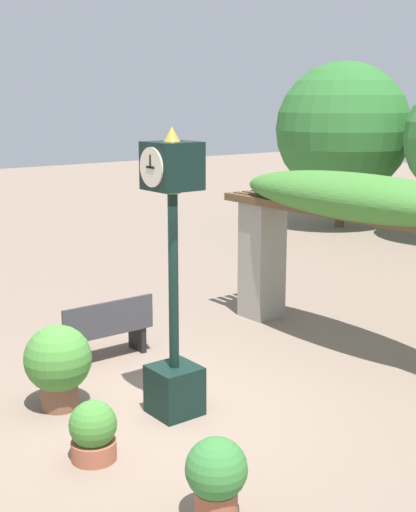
{
  "coord_description": "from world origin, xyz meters",
  "views": [
    {
      "loc": [
        6.73,
        -4.35,
        3.68
      ],
      "look_at": [
        0.22,
        0.65,
        1.86
      ],
      "focal_mm": 50.0,
      "sensor_mm": 36.0,
      "label": 1
    }
  ],
  "objects_px": {
    "potted_plant_near_right": "(93,431)",
    "potted_plant_far_left": "(58,363)",
    "park_bench": "(105,331)",
    "potted_plant_near_left": "(216,476)",
    "pedestal_clock": "(173,284)"
  },
  "relations": [
    {
      "from": "potted_plant_far_left",
      "to": "potted_plant_near_right",
      "type": "bearing_deg",
      "value": -11.7
    },
    {
      "from": "potted_plant_far_left",
      "to": "park_bench",
      "type": "bearing_deg",
      "value": 131.14
    },
    {
      "from": "potted_plant_near_right",
      "to": "park_bench",
      "type": "height_order",
      "value": "park_bench"
    },
    {
      "from": "potted_plant_near_right",
      "to": "potted_plant_far_left",
      "type": "bearing_deg",
      "value": 168.3
    },
    {
      "from": "potted_plant_near_left",
      "to": "park_bench",
      "type": "height_order",
      "value": "park_bench"
    },
    {
      "from": "potted_plant_near_left",
      "to": "potted_plant_near_right",
      "type": "height_order",
      "value": "potted_plant_near_left"
    },
    {
      "from": "park_bench",
      "to": "pedestal_clock",
      "type": "bearing_deg",
      "value": 83.5
    },
    {
      "from": "pedestal_clock",
      "to": "potted_plant_near_left",
      "type": "xyz_separation_m",
      "value": [
        2.03,
        -0.96,
        -1.17
      ]
    },
    {
      "from": "pedestal_clock",
      "to": "potted_plant_far_left",
      "type": "xyz_separation_m",
      "value": [
        -0.98,
        -1.02,
        -1.02
      ]
    },
    {
      "from": "potted_plant_near_left",
      "to": "potted_plant_far_left",
      "type": "relative_size",
      "value": 0.75
    },
    {
      "from": "potted_plant_near_left",
      "to": "park_bench",
      "type": "bearing_deg",
      "value": 163.68
    },
    {
      "from": "potted_plant_near_right",
      "to": "potted_plant_near_left",
      "type": "bearing_deg",
      "value": 11.82
    },
    {
      "from": "potted_plant_near_right",
      "to": "potted_plant_far_left",
      "type": "height_order",
      "value": "potted_plant_far_left"
    },
    {
      "from": "potted_plant_near_left",
      "to": "potted_plant_far_left",
      "type": "xyz_separation_m",
      "value": [
        -3.0,
        -0.06,
        0.15
      ]
    },
    {
      "from": "potted_plant_far_left",
      "to": "park_bench",
      "type": "xyz_separation_m",
      "value": [
        -1.1,
        1.26,
        -0.15
      ]
    }
  ]
}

